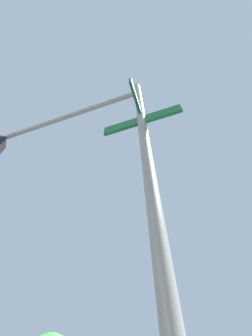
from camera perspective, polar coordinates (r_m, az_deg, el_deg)
The scene contains 1 object.
traffic_signal_near at distance 3.49m, azimuth -19.28°, elevation 5.68°, with size 2.53×2.99×5.33m.
Camera 1 is at (-7.67, -6.05, 0.92)m, focal length 22.72 mm.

